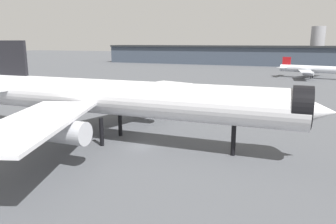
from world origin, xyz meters
name	(u,v)px	position (x,y,z in m)	size (l,w,h in m)	color
ground	(140,147)	(0.00, 0.00, 0.00)	(900.00, 900.00, 0.00)	#4C4F54
airliner_near_gate	(123,99)	(-3.52, 1.31, 7.06)	(60.08, 55.02, 16.03)	white
airliner_far_taxiway	(316,69)	(29.19, 112.99, 3.99)	(34.18, 30.70, 9.07)	silver
terminal_building	(228,55)	(-25.22, 191.01, 6.93)	(176.96, 27.93, 25.61)	#3D4756
baggage_cart_trailing	(163,98)	(-11.41, 36.53, 0.98)	(2.56, 2.15, 1.82)	black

